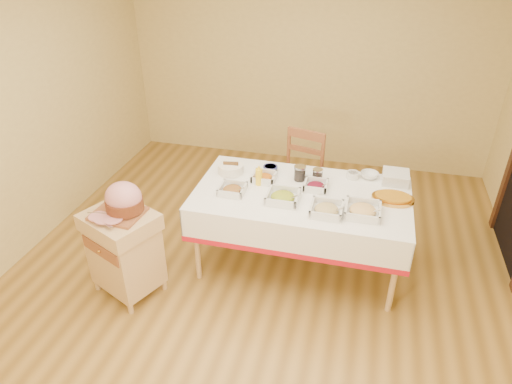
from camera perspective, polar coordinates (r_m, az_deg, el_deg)
room_shell at (r=3.44m, az=0.44°, el=5.85°), size 5.00×5.00×5.00m
dining_table at (r=3.99m, az=5.63°, el=-2.07°), size 1.82×1.02×0.76m
butcher_cart at (r=3.92m, az=-16.13°, el=-6.82°), size 0.68×0.63×0.77m
dining_chair at (r=4.66m, az=5.31°, el=1.73°), size 0.53×0.52×0.97m
ham_on_board at (r=3.68m, az=-16.31°, el=-1.09°), size 0.41×0.39×0.27m
serving_dish_a at (r=3.87m, az=-2.97°, el=0.33°), size 0.22×0.22×0.10m
serving_dish_b at (r=3.76m, az=3.37°, el=-0.59°), size 0.26×0.26×0.11m
serving_dish_c at (r=3.64m, az=8.81°, el=-2.15°), size 0.25×0.25×0.10m
serving_dish_d at (r=3.68m, az=13.21°, el=-2.23°), size 0.28×0.28×0.10m
serving_dish_e at (r=4.05m, az=1.03°, el=1.85°), size 0.21×0.20×0.10m
serving_dish_f at (r=3.96m, az=7.48°, el=0.81°), size 0.21×0.20×0.09m
small_bowl_left at (r=4.27m, az=-3.52°, el=3.39°), size 0.12×0.12×0.05m
small_bowl_mid at (r=4.20m, az=1.81°, el=2.95°), size 0.13×0.13×0.06m
small_bowl_right at (r=4.19m, az=12.00°, el=2.13°), size 0.11×0.11×0.06m
bowl_white_imported at (r=4.16m, az=6.58°, el=2.24°), size 0.14×0.14×0.03m
bowl_small_imported at (r=4.23m, az=13.99°, el=2.06°), size 0.19×0.19×0.05m
preserve_jar_left at (r=4.07m, az=5.50°, el=2.28°), size 0.11×0.11×0.14m
preserve_jar_right at (r=4.07m, az=7.69°, el=2.02°), size 0.09×0.09×0.12m
mustard_bottle at (r=3.96m, az=0.35°, el=2.01°), size 0.06×0.06×0.19m
bread_basket at (r=4.18m, az=-3.15°, el=2.95°), size 0.23×0.23×0.10m
plate_stack at (r=4.20m, az=17.04°, el=1.78°), size 0.23×0.23×0.10m
brass_platter at (r=3.93m, az=16.74°, el=-0.74°), size 0.35×0.25×0.05m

